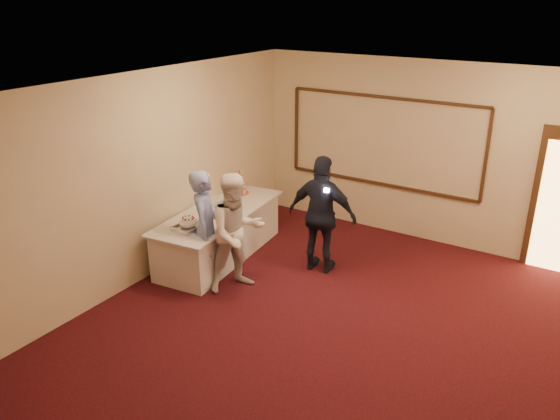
% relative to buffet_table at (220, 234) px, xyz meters
% --- Properties ---
extents(floor, '(7.00, 7.00, 0.00)m').
position_rel_buffet_table_xyz_m(floor, '(2.51, -1.10, -0.39)').
color(floor, black).
rests_on(floor, ground).
extents(room_walls, '(6.04, 7.04, 3.02)m').
position_rel_buffet_table_xyz_m(room_walls, '(2.51, -1.10, 1.64)').
color(room_walls, beige).
rests_on(room_walls, floor).
extents(wall_molding, '(3.45, 0.04, 1.55)m').
position_rel_buffet_table_xyz_m(wall_molding, '(1.71, 2.37, 1.21)').
color(wall_molding, black).
rests_on(wall_molding, room_walls).
extents(buffet_table, '(1.25, 2.64, 0.77)m').
position_rel_buffet_table_xyz_m(buffet_table, '(0.00, 0.00, 0.00)').
color(buffet_table, silver).
rests_on(buffet_table, floor).
extents(pavlova_tray, '(0.34, 0.49, 0.17)m').
position_rel_buffet_table_xyz_m(pavlova_tray, '(0.06, -0.77, 0.46)').
color(pavlova_tray, '#A8ABAF').
rests_on(pavlova_tray, buffet_table).
extents(cupcake_stand, '(0.31, 0.31, 0.45)m').
position_rel_buffet_table_xyz_m(cupcake_stand, '(-0.21, 0.85, 0.54)').
color(cupcake_stand, '#E65152').
rests_on(cupcake_stand, buffet_table).
extents(plate_stack_a, '(0.17, 0.17, 0.14)m').
position_rel_buffet_table_xyz_m(plate_stack_a, '(-0.01, 0.12, 0.45)').
color(plate_stack_a, white).
rests_on(plate_stack_a, buffet_table).
extents(plate_stack_b, '(0.18, 0.18, 0.15)m').
position_rel_buffet_table_xyz_m(plate_stack_b, '(0.07, 0.36, 0.46)').
color(plate_stack_b, white).
rests_on(plate_stack_b, buffet_table).
extents(tart, '(0.29, 0.29, 0.06)m').
position_rel_buffet_table_xyz_m(tart, '(0.10, -0.20, 0.41)').
color(tart, white).
rests_on(tart, buffet_table).
extents(man, '(0.64, 0.74, 1.70)m').
position_rel_buffet_table_xyz_m(man, '(0.37, -0.75, 0.46)').
color(man, '#8094D8').
rests_on(man, floor).
extents(woman, '(0.97, 1.04, 1.71)m').
position_rel_buffet_table_xyz_m(woman, '(0.84, -0.66, 0.47)').
color(woman, silver).
rests_on(woman, floor).
extents(guest, '(1.09, 0.55, 1.80)m').
position_rel_buffet_table_xyz_m(guest, '(1.59, 0.45, 0.51)').
color(guest, black).
rests_on(guest, floor).
extents(camera_flash, '(0.08, 0.05, 0.05)m').
position_rel_buffet_table_xyz_m(camera_flash, '(1.74, 0.28, 0.98)').
color(camera_flash, white).
rests_on(camera_flash, guest).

